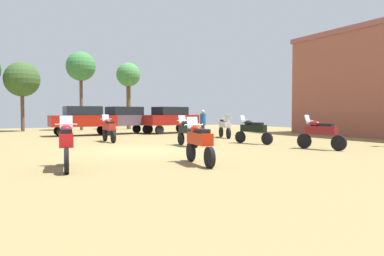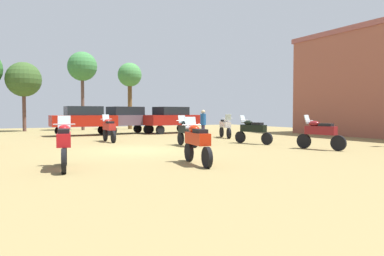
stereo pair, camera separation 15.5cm
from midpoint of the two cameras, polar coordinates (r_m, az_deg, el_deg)
name	(u,v)px [view 1 (the left image)]	position (r m, az deg, el deg)	size (l,w,h in m)	color
ground_plane	(139,151)	(15.68, -8.35, -3.46)	(44.00, 52.00, 0.02)	olive
motorcycle_3	(225,126)	(23.24, 4.86, 0.30)	(0.84, 2.20, 1.49)	black
motorcycle_6	(199,141)	(11.33, 0.72, -2.03)	(0.66, 2.19, 1.45)	black
motorcycle_7	(109,128)	(20.44, -12.88, -0.06)	(0.62, 2.25, 1.47)	black
motorcycle_8	(320,133)	(16.74, 18.87, -0.67)	(0.84, 2.13, 1.48)	black
motorcycle_10	(187,131)	(17.47, -0.97, -0.46)	(0.62, 2.23, 1.44)	black
motorcycle_11	(66,143)	(10.97, -19.12, -2.18)	(0.69, 2.27, 1.49)	black
motorcycle_12	(253,130)	(18.97, 9.10, -0.27)	(0.86, 2.16, 1.44)	black
car_1	(125,118)	(27.76, -10.47, 1.52)	(4.58, 2.64, 2.00)	black
car_2	(83,119)	(26.31, -16.60, 1.41)	(4.32, 1.84, 2.00)	black
car_3	(170,118)	(28.25, -3.55, 1.57)	(4.56, 2.58, 2.00)	black
person_1	(203,122)	(21.89, 1.48, 0.91)	(0.37, 0.37, 1.74)	#322B49
tree_1	(128,76)	(35.84, -9.87, 7.81)	(2.25, 2.25, 6.27)	brown
tree_2	(81,67)	(34.69, -16.83, 8.95)	(2.58, 2.58, 6.96)	brown
tree_4	(22,80)	(34.04, -24.78, 6.76)	(2.87, 2.87, 5.76)	brown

